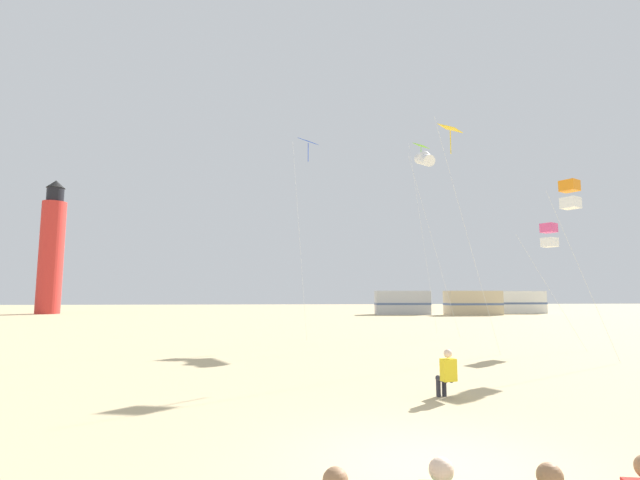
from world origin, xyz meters
name	(u,v)px	position (x,y,z in m)	size (l,w,h in m)	color
ground	(434,469)	(0.00, 0.00, 0.00)	(200.00, 200.00, 0.00)	#CCB584
kite_flyer_standing	(447,372)	(1.74, 4.22, 0.61)	(0.41, 0.55, 1.16)	yellow
kite_diamond_blue	(307,150)	(-0.82, 18.61, 10.62)	(1.50, 1.50, 11.34)	silver
kite_diamond_lime	(421,154)	(7.11, 22.78, 11.85)	(1.58, 1.58, 12.68)	silver
kite_diamond_gold	(451,137)	(5.40, 12.82, 9.53)	(2.53, 1.94, 10.17)	silver
kite_box_rainbow	(549,235)	(10.65, 14.26, 5.27)	(2.25, 2.25, 5.85)	silver
kite_box_orange	(570,195)	(9.30, 10.47, 6.42)	(1.95, 1.77, 7.00)	silver
kite_tube_white	(424,159)	(6.58, 20.46, 10.82)	(2.78, 2.71, 11.53)	silver
lighthouse_distant	(51,250)	(-31.02, 52.87, 7.84)	(2.80, 2.80, 16.80)	red
rv_van_silver	(402,303)	(12.19, 47.72, 1.39)	(6.59, 2.79, 2.80)	#B7BABF
rv_van_tan	(473,303)	(20.10, 45.75, 1.39)	(6.55, 2.65, 2.80)	#C6B28C
rv_van_white	(518,302)	(27.71, 49.74, 1.39)	(6.48, 2.44, 2.80)	white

